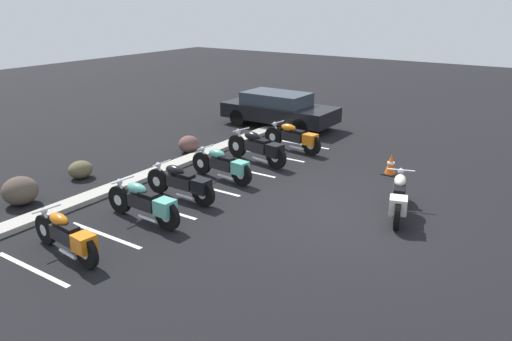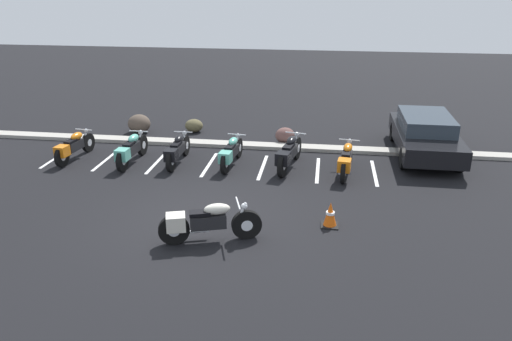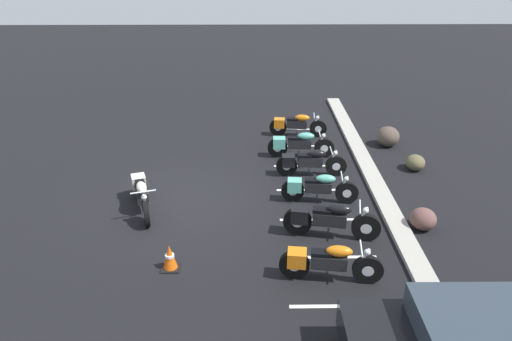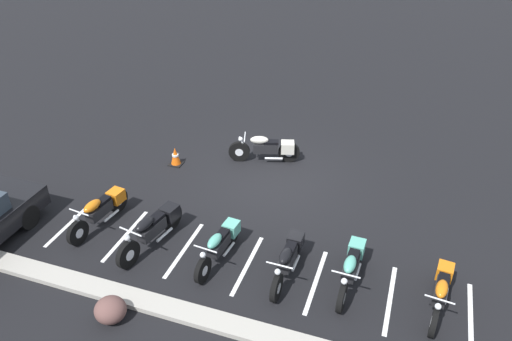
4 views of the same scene
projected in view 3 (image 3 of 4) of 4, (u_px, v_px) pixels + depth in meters
ground at (182, 199)px, 13.75m from camera, size 60.00×60.00×0.00m
motorcycle_cream_featured at (141, 193)px, 13.08m from camera, size 2.16×0.93×0.88m
parked_bike_0 at (295, 125)px, 17.93m from camera, size 0.61×2.06×0.81m
parked_bike_1 at (298, 144)px, 16.19m from camera, size 0.61×2.17×0.85m
parked_bike_2 at (308, 162)px, 14.94m from camera, size 0.60×2.12×0.83m
parked_bike_3 at (316, 187)px, 13.44m from camera, size 0.60×2.08×0.82m
parked_bike_4 at (327, 219)px, 11.85m from camera, size 0.81×2.30×0.91m
parked_bike_5 at (326, 262)px, 10.35m from camera, size 0.67×2.16×0.85m
concrete_curb at (382, 196)px, 13.79m from camera, size 18.00×0.50×0.12m
landscape_rock_0 at (415, 163)px, 15.40m from camera, size 0.72×0.65×0.48m
landscape_rock_1 at (388, 136)px, 17.13m from camera, size 0.89×0.84×0.68m
landscape_rock_2 at (423, 219)px, 12.26m from camera, size 0.77×0.76×0.54m
traffic_cone at (170, 258)px, 10.78m from camera, size 0.40×0.40×0.59m
stall_line_0 at (298, 129)px, 18.73m from camera, size 0.10×2.10×0.00m
stall_line_1 at (302, 146)px, 17.24m from camera, size 0.10×2.10×0.00m
stall_line_2 at (307, 166)px, 15.75m from camera, size 0.10×2.10×0.00m
stall_line_3 at (313, 190)px, 14.25m from camera, size 0.10×2.10×0.00m
stall_line_4 at (321, 220)px, 12.76m from camera, size 0.10×2.10×0.00m
stall_line_5 at (330, 257)px, 11.27m from camera, size 0.10×2.10×0.00m
stall_line_6 at (343, 306)px, 9.78m from camera, size 0.10×2.10×0.00m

